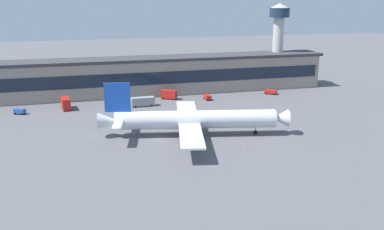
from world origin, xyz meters
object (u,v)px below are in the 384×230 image
baggage_tug (19,111)px  catering_truck (66,103)px  airliner (193,120)px  control_tower (278,35)px  stair_truck (169,94)px  traffic_cone_1 (247,148)px  follow_me_car (207,97)px  fuel_truck (142,101)px  traffic_cone_0 (182,145)px  pushback_tractor (271,92)px

baggage_tug → catering_truck: bearing=10.5°
airliner → control_tower: control_tower is taller
airliner → stair_truck: 45.94m
baggage_tug → traffic_cone_1: (61.54, -52.31, -0.79)m
follow_me_car → catering_truck: 52.90m
fuel_truck → traffic_cone_0: fuel_truck is taller
pushback_tractor → traffic_cone_0: 72.56m
airliner → fuel_truck: size_ratio=6.38×
traffic_cone_0 → traffic_cone_1: (16.06, -6.25, -0.01)m
airliner → traffic_cone_0: size_ratio=88.61×
control_tower → traffic_cone_0: (-61.21, -68.94, -21.92)m
fuel_truck → traffic_cone_1: bearing=-69.5°
fuel_truck → catering_truck: 27.11m
control_tower → airliner: bearing=-132.7°
pushback_tractor → follow_me_car: bearing=-174.8°
fuel_truck → pushback_tractor: 54.43m
follow_me_car → baggage_tug: (-68.05, -3.28, -0.00)m
traffic_cone_1 → catering_truck: bearing=130.1°
follow_me_car → catering_truck: size_ratio=0.59×
baggage_tug → traffic_cone_1: 80.77m
pushback_tractor → traffic_cone_1: (-34.63, -58.16, -0.75)m
catering_truck → baggage_tug: (-15.16, -2.82, -1.21)m
follow_me_car → traffic_cone_0: bearing=-114.6°
catering_truck → pushback_tractor: bearing=2.1°
control_tower → fuel_truck: (-64.61, -23.12, -20.34)m
pushback_tractor → catering_truck: size_ratio=0.71×
control_tower → stair_truck: 58.39m
airliner → control_tower: 84.18m
stair_truck → traffic_cone_1: bearing=-82.8°
follow_me_car → traffic_cone_1: bearing=-96.7°
airliner → baggage_tug: bearing=143.5°
pushback_tractor → baggage_tug: (-96.18, -5.85, 0.04)m
fuel_truck → traffic_cone_1: size_ratio=14.46×
control_tower → traffic_cone_1: bearing=-121.0°
control_tower → pushback_tractor: (-10.52, -17.03, -21.17)m
baggage_tug → traffic_cone_1: bearing=-40.4°
traffic_cone_0 → follow_me_car: bearing=65.4°
control_tower → follow_me_car: 48.21m
baggage_tug → pushback_tractor: bearing=3.5°
fuel_truck → follow_me_car: bearing=7.7°
follow_me_car → stair_truck: bearing=161.0°
fuel_truck → baggage_tug: fuel_truck is taller
airliner → stair_truck: bearing=86.1°
stair_truck → fuel_truck: bearing=-144.8°
control_tower → pushback_tractor: size_ratio=6.76×
traffic_cone_0 → fuel_truck: bearing=94.2°
airliner → follow_me_car: bearing=67.2°
stair_truck → airliner: bearing=-93.9°
traffic_cone_1 → fuel_truck: bearing=110.5°
follow_me_car → stair_truck: size_ratio=0.70×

